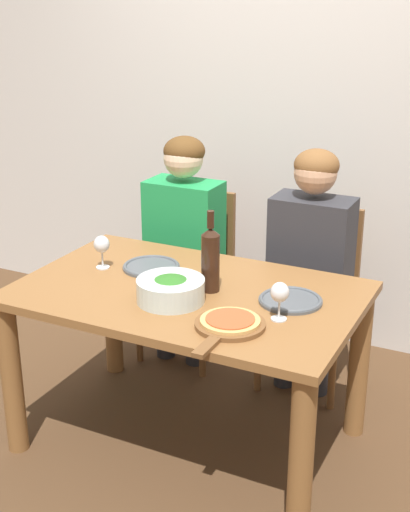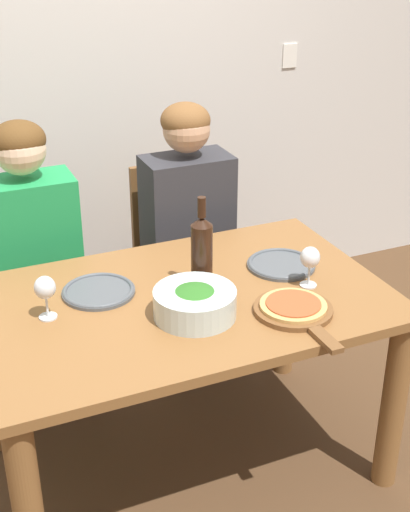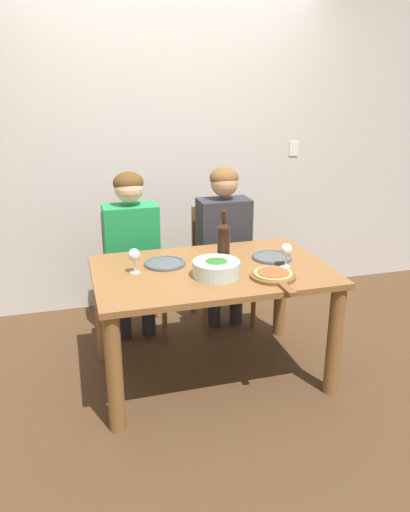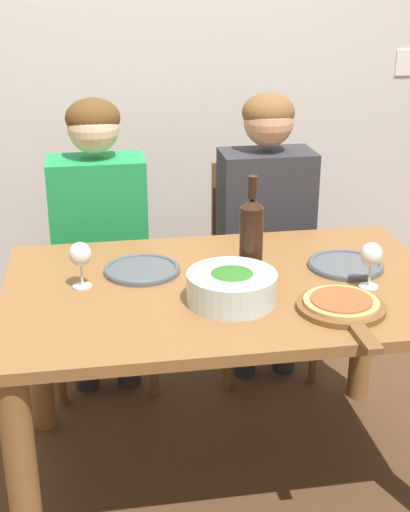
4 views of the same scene
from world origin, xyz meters
name	(u,v)px [view 1 (image 1 of 4)]	position (x,y,z in m)	size (l,w,h in m)	color
ground_plane	(189,439)	(0.00, 0.00, 0.00)	(40.00, 40.00, 0.00)	#4C331E
back_wall	(298,98)	(0.00, 1.28, 1.35)	(10.00, 0.06, 2.70)	silver
dining_table	(188,320)	(0.00, 0.00, 0.59)	(1.41, 0.90, 0.73)	brown
chair_left	(193,268)	(-0.39, 0.79, 0.48)	(0.42, 0.42, 0.89)	brown
chair_right	(315,290)	(0.30, 0.79, 0.48)	(0.42, 0.42, 0.89)	brown
person_woman	(183,230)	(-0.39, 0.68, 0.73)	(0.47, 0.51, 1.21)	#28282D
person_man	(310,250)	(0.30, 0.68, 0.73)	(0.47, 0.51, 1.21)	#28282D
wine_bottle	(210,258)	(0.09, 0.04, 0.87)	(0.08, 0.08, 0.34)	black
broccoli_bowl	(171,290)	(-0.01, -0.13, 0.78)	(0.27, 0.27, 0.10)	silver
dinner_plate_left	(151,266)	(-0.26, 0.14, 0.74)	(0.25, 0.25, 0.02)	#4C5156
dinner_plate_right	(290,300)	(0.42, 0.07, 0.74)	(0.25, 0.25, 0.02)	#4C5156
pizza_on_board	(229,324)	(0.30, -0.25, 0.75)	(0.26, 0.40, 0.04)	brown
wine_glass_left	(102,246)	(-0.45, 0.05, 0.84)	(0.07, 0.07, 0.15)	silver
wine_glass_right	(280,294)	(0.44, -0.10, 0.84)	(0.07, 0.07, 0.15)	silver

